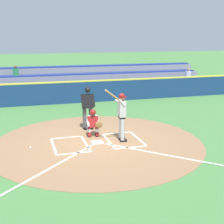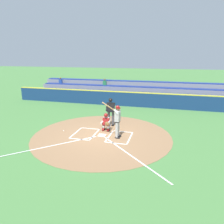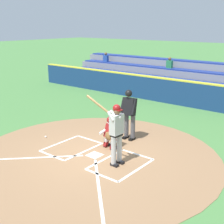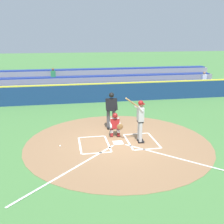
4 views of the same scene
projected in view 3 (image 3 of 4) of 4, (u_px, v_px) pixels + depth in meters
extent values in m
plane|color=#4C8442|center=(95.00, 155.00, 9.76)|extent=(120.00, 120.00, 0.00)
cylinder|color=#99704C|center=(95.00, 155.00, 9.75)|extent=(8.00, 8.00, 0.01)
cube|color=white|center=(95.00, 155.00, 9.75)|extent=(0.44, 0.44, 0.01)
cube|color=white|center=(137.00, 154.00, 9.79)|extent=(1.20, 0.08, 0.01)
cube|color=white|center=(101.00, 175.00, 8.45)|extent=(1.20, 0.08, 0.01)
cube|color=white|center=(105.00, 159.00, 9.48)|extent=(0.08, 1.80, 0.01)
cube|color=white|center=(137.00, 170.00, 8.76)|extent=(0.08, 1.80, 0.01)
cube|color=white|center=(90.00, 139.00, 11.06)|extent=(1.20, 0.08, 0.01)
cube|color=white|center=(51.00, 156.00, 9.71)|extent=(1.20, 0.08, 0.01)
cube|color=white|center=(84.00, 151.00, 10.02)|extent=(0.08, 1.80, 0.01)
cube|color=white|center=(60.00, 143.00, 10.74)|extent=(0.08, 1.80, 0.01)
cube|color=white|center=(102.00, 209.00, 6.92)|extent=(3.73, 3.73, 0.01)
cylinder|color=#BCBCBC|center=(119.00, 148.00, 9.08)|extent=(0.15, 0.15, 0.84)
cube|color=black|center=(120.00, 162.00, 9.18)|extent=(0.27, 0.14, 0.09)
cylinder|color=#BCBCBC|center=(114.00, 150.00, 8.90)|extent=(0.15, 0.15, 0.84)
cube|color=black|center=(115.00, 165.00, 9.00)|extent=(0.27, 0.14, 0.09)
cube|color=black|center=(117.00, 134.00, 8.86)|extent=(0.24, 0.35, 0.10)
cube|color=#BCBCBC|center=(117.00, 124.00, 8.77)|extent=(0.26, 0.41, 0.60)
sphere|color=brown|center=(117.00, 111.00, 8.64)|extent=(0.21, 0.21, 0.21)
sphere|color=maroon|center=(117.00, 108.00, 8.63)|extent=(0.23, 0.23, 0.23)
cube|color=maroon|center=(120.00, 110.00, 8.57)|extent=(0.12, 0.18, 0.02)
cylinder|color=#BCBCBC|center=(116.00, 115.00, 8.73)|extent=(0.43, 0.12, 0.21)
cylinder|color=#BCBCBC|center=(111.00, 116.00, 8.59)|extent=(0.27, 0.11, 0.29)
cylinder|color=#AD7F4C|center=(98.00, 105.00, 8.64)|extent=(0.70, 0.33, 0.53)
cylinder|color=#AD7F4C|center=(110.00, 114.00, 8.61)|extent=(0.09, 0.10, 0.08)
cube|color=black|center=(114.00, 148.00, 10.22)|extent=(0.15, 0.27, 0.09)
cube|color=maroon|center=(113.00, 144.00, 10.15)|extent=(0.15, 0.26, 0.37)
cylinder|color=silver|center=(115.00, 141.00, 10.20)|extent=(0.19, 0.38, 0.21)
cube|color=black|center=(107.00, 145.00, 10.44)|extent=(0.15, 0.27, 0.09)
cube|color=maroon|center=(107.00, 142.00, 10.37)|extent=(0.15, 0.26, 0.37)
cylinder|color=silver|center=(109.00, 139.00, 10.41)|extent=(0.19, 0.38, 0.21)
cube|color=silver|center=(112.00, 130.00, 10.22)|extent=(0.44, 0.40, 0.52)
cube|color=maroon|center=(110.00, 131.00, 10.14)|extent=(0.44, 0.26, 0.46)
sphere|color=brown|center=(111.00, 120.00, 10.06)|extent=(0.21, 0.21, 0.21)
sphere|color=maroon|center=(110.00, 120.00, 10.05)|extent=(0.24, 0.24, 0.24)
cylinder|color=silver|center=(113.00, 134.00, 9.97)|extent=(0.14, 0.46, 0.20)
cylinder|color=silver|center=(104.00, 131.00, 10.24)|extent=(0.14, 0.46, 0.20)
ellipsoid|color=brown|center=(108.00, 136.00, 9.84)|extent=(0.29, 0.13, 0.28)
cylinder|color=#4C4C51|center=(133.00, 127.00, 10.92)|extent=(0.16, 0.16, 0.86)
cube|color=black|center=(132.00, 139.00, 11.01)|extent=(0.14, 0.28, 0.09)
cylinder|color=#4C4C51|center=(126.00, 125.00, 11.08)|extent=(0.16, 0.16, 0.86)
cube|color=black|center=(126.00, 137.00, 11.17)|extent=(0.14, 0.28, 0.09)
cube|color=black|center=(129.00, 106.00, 10.76)|extent=(0.45, 0.38, 0.66)
sphere|color=brown|center=(129.00, 94.00, 10.60)|extent=(0.22, 0.22, 0.22)
sphere|color=black|center=(129.00, 93.00, 10.58)|extent=(0.25, 0.25, 0.25)
cylinder|color=black|center=(134.00, 107.00, 10.55)|extent=(0.11, 0.29, 0.56)
cylinder|color=black|center=(123.00, 105.00, 10.83)|extent=(0.11, 0.29, 0.56)
sphere|color=white|center=(46.00, 137.00, 11.26)|extent=(0.07, 0.07, 0.07)
cube|color=navy|center=(194.00, 95.00, 15.19)|extent=(22.00, 0.36, 1.25)
cube|color=yellow|center=(195.00, 82.00, 15.01)|extent=(22.00, 0.32, 0.06)
cube|color=gray|center=(202.00, 99.00, 16.07)|extent=(20.00, 0.85, 0.45)
cube|color=navy|center=(202.00, 94.00, 16.00)|extent=(19.60, 0.72, 0.08)
cube|color=gray|center=(209.00, 92.00, 16.64)|extent=(20.00, 0.85, 0.90)
cube|color=navy|center=(209.00, 83.00, 16.51)|extent=(19.60, 0.72, 0.08)
cube|color=gray|center=(215.00, 86.00, 17.22)|extent=(20.00, 0.85, 1.35)
cube|color=navy|center=(216.00, 73.00, 17.02)|extent=(19.60, 0.72, 0.08)
cube|color=gray|center=(220.00, 80.00, 17.79)|extent=(20.00, 0.85, 1.80)
cube|color=navy|center=(222.00, 64.00, 17.53)|extent=(19.60, 0.72, 0.08)
cube|color=#2D844C|center=(169.00, 64.00, 18.65)|extent=(0.36, 0.22, 0.46)
sphere|color=brown|center=(170.00, 59.00, 18.56)|extent=(0.20, 0.20, 0.20)
cube|color=#284C9E|center=(106.00, 58.00, 21.72)|extent=(0.36, 0.22, 0.46)
sphere|color=brown|center=(106.00, 54.00, 21.62)|extent=(0.20, 0.20, 0.20)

